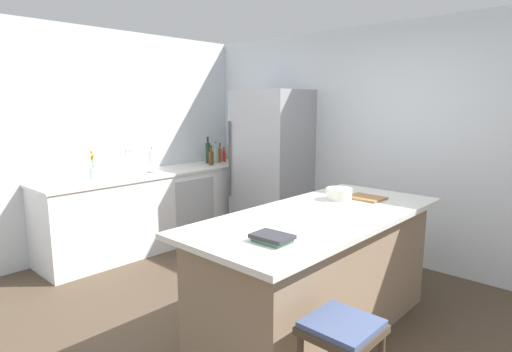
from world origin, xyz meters
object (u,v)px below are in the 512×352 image
object	(u,v)px
refrigerator	(272,166)
vinegar_bottle	(220,155)
paper_towel_roll	(152,162)
mixing_bowl	(339,194)
syrup_bottle	(211,158)
wine_bottle	(208,153)
bar_stool	(341,343)
sink_faucet	(127,161)
olive_oil_bottle	(230,152)
hot_sauce_bottle	(224,156)
cutting_board	(366,198)
gin_bottle	(215,155)
kitchen_island	(319,272)
flower_vase	(93,172)
cookbook_stack	(272,238)

from	to	relation	value
refrigerator	vinegar_bottle	bearing A→B (deg)	-177.43
paper_towel_roll	mixing_bowl	bearing A→B (deg)	5.37
syrup_bottle	refrigerator	bearing A→B (deg)	21.52
wine_bottle	syrup_bottle	bearing A→B (deg)	-28.95
bar_stool	wine_bottle	distance (m)	4.00
sink_faucet	vinegar_bottle	distance (m)	1.44
refrigerator	olive_oil_bottle	distance (m)	0.96
hot_sauce_bottle	cutting_board	xyz separation A→B (m)	(2.69, -0.83, -0.06)
paper_towel_roll	syrup_bottle	distance (m)	0.88
wine_bottle	syrup_bottle	size ratio (longest dim) A/B	1.39
paper_towel_roll	hot_sauce_bottle	distance (m)	1.25
vinegar_bottle	gin_bottle	size ratio (longest dim) A/B	0.93
paper_towel_roll	bar_stool	bearing A→B (deg)	-17.85
sink_faucet	wine_bottle	size ratio (longest dim) A/B	0.81
refrigerator	wine_bottle	bearing A→B (deg)	-167.19
vinegar_bottle	kitchen_island	bearing A→B (deg)	-27.89
kitchen_island	hot_sauce_bottle	world-z (taller)	hot_sauce_bottle
paper_towel_roll	gin_bottle	xyz separation A→B (m)	(-0.06, 1.07, -0.02)
gin_bottle	olive_oil_bottle	bearing A→B (deg)	91.14
vinegar_bottle	gin_bottle	distance (m)	0.08
flower_vase	vinegar_bottle	xyz separation A→B (m)	(-0.01, 1.88, 0.01)
bar_stool	cutting_board	world-z (taller)	cutting_board
gin_bottle	cutting_board	bearing A→B (deg)	-13.75
vinegar_bottle	sink_faucet	bearing A→B (deg)	-90.86
sink_faucet	gin_bottle	xyz separation A→B (m)	(0.01, 1.36, -0.04)
hot_sauce_bottle	kitchen_island	bearing A→B (deg)	-29.27
olive_oil_bottle	vinegar_bottle	world-z (taller)	olive_oil_bottle
olive_oil_bottle	paper_towel_roll	bearing A→B (deg)	-87.16
mixing_bowl	gin_bottle	bearing A→B (deg)	161.55
refrigerator	wine_bottle	size ratio (longest dim) A/B	5.18
vinegar_bottle	cookbook_stack	world-z (taller)	vinegar_bottle
paper_towel_roll	hot_sauce_bottle	world-z (taller)	paper_towel_roll
vinegar_bottle	cookbook_stack	xyz separation A→B (m)	(2.82, -2.15, -0.06)
kitchen_island	hot_sauce_bottle	bearing A→B (deg)	150.73
sink_faucet	cookbook_stack	xyz separation A→B (m)	(2.84, -0.71, -0.12)
olive_oil_bottle	cookbook_stack	world-z (taller)	olive_oil_bottle
paper_towel_roll	olive_oil_bottle	distance (m)	1.36
wine_bottle	cutting_board	distance (m)	2.78
refrigerator	sink_faucet	size ratio (longest dim) A/B	6.38
refrigerator	hot_sauce_bottle	world-z (taller)	refrigerator
paper_towel_roll	cookbook_stack	world-z (taller)	paper_towel_roll
vinegar_bottle	cutting_board	distance (m)	2.77
kitchen_island	sink_faucet	distance (m)	2.75
wine_bottle	mixing_bowl	distance (m)	2.67
kitchen_island	syrup_bottle	bearing A→B (deg)	155.96
sink_faucet	refrigerator	bearing A→B (deg)	57.39
mixing_bowl	refrigerator	bearing A→B (deg)	148.74
wine_bottle	cookbook_stack	size ratio (longest dim) A/B	1.51
hot_sauce_bottle	vinegar_bottle	world-z (taller)	vinegar_bottle
vinegar_bottle	syrup_bottle	distance (m)	0.30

